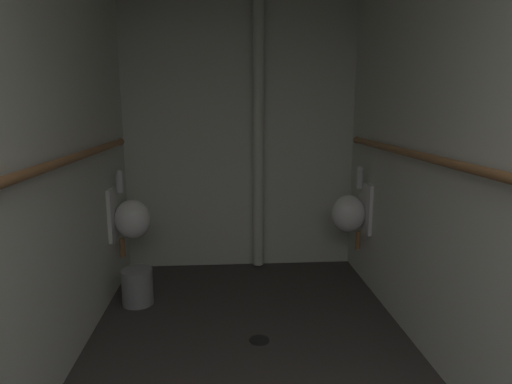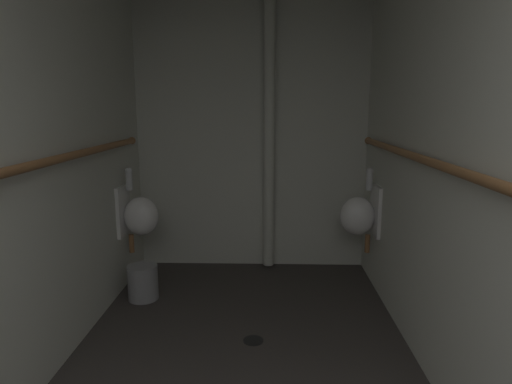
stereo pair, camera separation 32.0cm
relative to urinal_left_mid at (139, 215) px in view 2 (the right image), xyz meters
name	(u,v)px [view 2 (the right image)]	position (x,y,z in m)	size (l,w,h in m)	color
wall_left	(1,169)	(-0.18, -1.58, 0.63)	(0.06, 4.44, 2.56)	silver
wall_right	(475,171)	(2.10, -1.58, 0.63)	(0.06, 4.44, 2.56)	silver
wall_back	(252,138)	(0.96, 0.61, 0.63)	(2.34, 0.06, 2.56)	silver
urinal_left_mid	(139,215)	(0.00, 0.00, 0.00)	(0.32, 0.30, 0.76)	white
urinal_right_mid	(360,215)	(1.92, 0.06, 0.00)	(0.32, 0.30, 0.76)	white
supply_pipe_left	(16,170)	(-0.09, -1.61, 0.63)	(0.06, 3.69, 0.06)	#936038
supply_pipe_right	(456,171)	(2.01, -1.59, 0.63)	(0.06, 3.75, 0.06)	#936038
standpipe_back_wall	(269,139)	(1.13, 0.50, 0.63)	(0.10, 0.10, 2.51)	silver
floor_drain	(253,340)	(1.03, -0.91, -0.65)	(0.14, 0.14, 0.01)	black
waste_bin	(143,282)	(0.09, -0.27, -0.51)	(0.25, 0.25, 0.29)	gray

